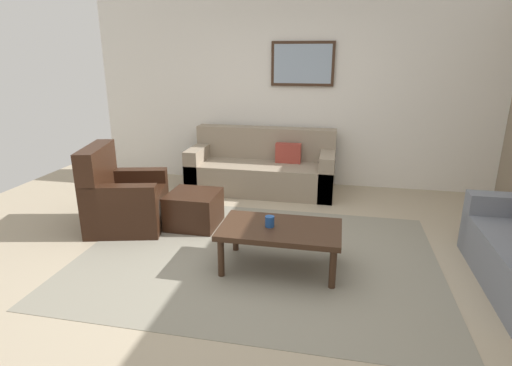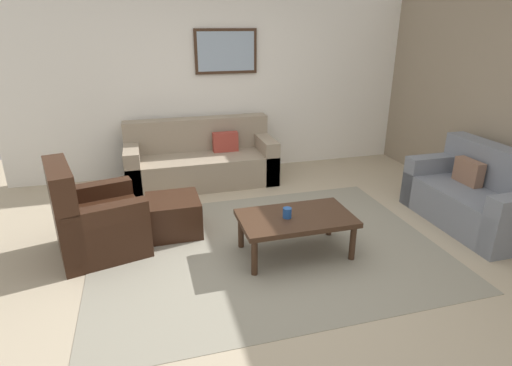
{
  "view_description": "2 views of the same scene",
  "coord_description": "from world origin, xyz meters",
  "px_view_note": "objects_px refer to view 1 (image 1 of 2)",
  "views": [
    {
      "loc": [
        0.73,
        -3.56,
        1.91
      ],
      "look_at": [
        -0.1,
        0.46,
        0.62
      ],
      "focal_mm": 28.7,
      "sensor_mm": 36.0,
      "label": 1
    },
    {
      "loc": [
        -1.09,
        -3.51,
        2.15
      ],
      "look_at": [
        -0.04,
        0.23,
        0.63
      ],
      "focal_mm": 28.82,
      "sensor_mm": 36.0,
      "label": 2
    }
  ],
  "objects_px": {
    "couch_main": "(263,169)",
    "ottoman": "(194,209)",
    "armchair_leather": "(121,202)",
    "framed_artwork": "(303,64)",
    "coffee_table": "(280,232)",
    "cup": "(270,221)"
  },
  "relations": [
    {
      "from": "couch_main",
      "to": "ottoman",
      "type": "bearing_deg",
      "value": -109.16
    },
    {
      "from": "couch_main",
      "to": "ottoman",
      "type": "relative_size",
      "value": 3.69
    },
    {
      "from": "couch_main",
      "to": "framed_artwork",
      "type": "bearing_deg",
      "value": 38.72
    },
    {
      "from": "couch_main",
      "to": "cup",
      "type": "xyz_separation_m",
      "value": [
        0.5,
        -2.29,
        0.16
      ]
    },
    {
      "from": "cup",
      "to": "couch_main",
      "type": "bearing_deg",
      "value": 102.25
    },
    {
      "from": "cup",
      "to": "framed_artwork",
      "type": "relative_size",
      "value": 0.11
    },
    {
      "from": "armchair_leather",
      "to": "ottoman",
      "type": "bearing_deg",
      "value": 14.01
    },
    {
      "from": "armchair_leather",
      "to": "cup",
      "type": "bearing_deg",
      "value": -17.74
    },
    {
      "from": "armchair_leather",
      "to": "couch_main",
      "type": "bearing_deg",
      "value": 52.16
    },
    {
      "from": "couch_main",
      "to": "ottoman",
      "type": "distance_m",
      "value": 1.6
    },
    {
      "from": "armchair_leather",
      "to": "ottoman",
      "type": "height_order",
      "value": "armchair_leather"
    },
    {
      "from": "cup",
      "to": "coffee_table",
      "type": "bearing_deg",
      "value": 6.1
    },
    {
      "from": "coffee_table",
      "to": "framed_artwork",
      "type": "bearing_deg",
      "value": 92.18
    },
    {
      "from": "ottoman",
      "to": "armchair_leather",
      "type": "bearing_deg",
      "value": -165.99
    },
    {
      "from": "couch_main",
      "to": "framed_artwork",
      "type": "distance_m",
      "value": 1.61
    },
    {
      "from": "coffee_table",
      "to": "cup",
      "type": "relative_size",
      "value": 11.0
    },
    {
      "from": "armchair_leather",
      "to": "coffee_table",
      "type": "distance_m",
      "value": 2.0
    },
    {
      "from": "ottoman",
      "to": "cup",
      "type": "distance_m",
      "value": 1.31
    },
    {
      "from": "coffee_table",
      "to": "framed_artwork",
      "type": "height_order",
      "value": "framed_artwork"
    },
    {
      "from": "coffee_table",
      "to": "framed_artwork",
      "type": "distance_m",
      "value": 3.03
    },
    {
      "from": "couch_main",
      "to": "framed_artwork",
      "type": "xyz_separation_m",
      "value": [
        0.49,
        0.39,
        1.48
      ]
    },
    {
      "from": "ottoman",
      "to": "coffee_table",
      "type": "distance_m",
      "value": 1.37
    }
  ]
}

